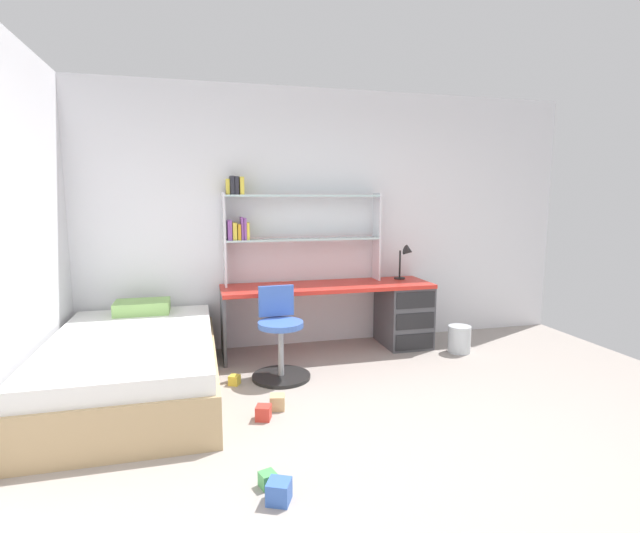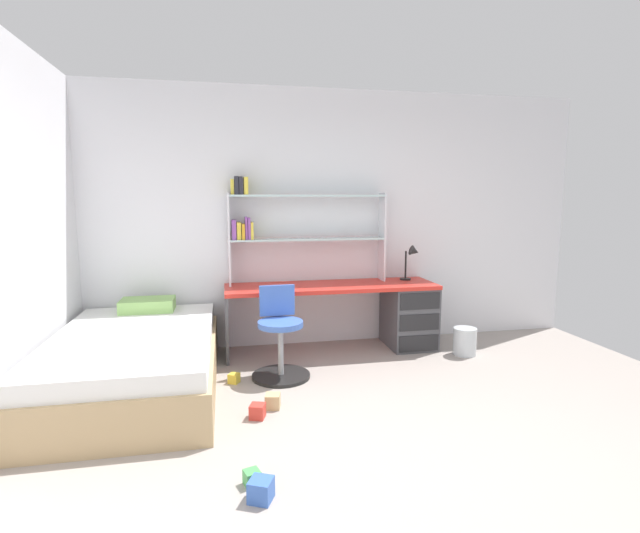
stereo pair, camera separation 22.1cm
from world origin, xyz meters
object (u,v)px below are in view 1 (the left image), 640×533
object	(u,v)px
waste_bin	(459,339)
toy_block_natural_2	(277,402)
bookshelf_hutch	(282,221)
toy_block_yellow_4	(234,380)
desk_lamp	(407,256)
toy_block_red_3	(263,413)
bed_platform	(134,366)
toy_block_green_1	(268,480)
swivel_chair	(280,342)
toy_block_blue_0	(279,492)
desk	(381,309)

from	to	relation	value
waste_bin	toy_block_natural_2	size ratio (longest dim) A/B	2.53
bookshelf_hutch	toy_block_yellow_4	world-z (taller)	bookshelf_hutch
bookshelf_hutch	desk_lamp	world-z (taller)	bookshelf_hutch
bookshelf_hutch	toy_block_red_3	xyz separation A→B (m)	(-0.44, -1.61, -1.31)
bed_platform	toy_block_green_1	world-z (taller)	bed_platform
desk_lamp	swivel_chair	world-z (taller)	desk_lamp
waste_bin	toy_block_blue_0	bearing A→B (deg)	-138.32
bookshelf_hutch	toy_block_blue_0	xyz separation A→B (m)	(-0.48, -2.57, -1.30)
bookshelf_hutch	toy_block_red_3	bearing A→B (deg)	-105.18
toy_block_green_1	toy_block_yellow_4	xyz separation A→B (m)	(-0.07, 1.53, -0.00)
desk	toy_block_yellow_4	xyz separation A→B (m)	(-1.61, -0.71, -0.37)
toy_block_green_1	waste_bin	bearing A→B (deg)	38.99
desk	toy_block_natural_2	world-z (taller)	desk
toy_block_blue_0	bed_platform	bearing A→B (deg)	118.66
desk_lamp	waste_bin	world-z (taller)	desk_lamp
toy_block_green_1	toy_block_yellow_4	bearing A→B (deg)	92.51
bookshelf_hutch	toy_block_natural_2	xyz separation A→B (m)	(-0.31, -1.46, -1.30)
swivel_chair	bed_platform	world-z (taller)	swivel_chair
bed_platform	toy_block_blue_0	bearing A→B (deg)	-61.34
swivel_chair	bed_platform	size ratio (longest dim) A/B	0.39
swivel_chair	waste_bin	world-z (taller)	swivel_chair
desk	toy_block_blue_0	distance (m)	2.84
toy_block_red_3	toy_block_yellow_4	xyz separation A→B (m)	(-0.15, 0.71, -0.01)
desk	desk_lamp	xyz separation A→B (m)	(0.33, 0.10, 0.55)
waste_bin	toy_block_green_1	world-z (taller)	waste_bin
desk	desk_lamp	size ratio (longest dim) A/B	5.69
toy_block_red_3	toy_block_green_1	bearing A→B (deg)	-96.07
toy_block_blue_0	toy_block_natural_2	size ratio (longest dim) A/B	1.07
desk	toy_block_red_3	xyz separation A→B (m)	(-1.46, -1.42, -0.35)
toy_block_red_3	waste_bin	bearing A→B (deg)	25.05
swivel_chair	bed_platform	distance (m)	1.22
swivel_chair	toy_block_green_1	bearing A→B (deg)	-102.19
toy_block_blue_0	toy_block_green_1	world-z (taller)	toy_block_blue_0
waste_bin	bookshelf_hutch	bearing A→B (deg)	161.42
desk	bed_platform	distance (m)	2.52
waste_bin	toy_block_red_3	size ratio (longest dim) A/B	2.67
toy_block_red_3	toy_block_yellow_4	distance (m)	0.73
toy_block_blue_0	toy_block_yellow_4	xyz separation A→B (m)	(-0.11, 1.68, -0.02)
toy_block_blue_0	toy_block_red_3	xyz separation A→B (m)	(0.05, 0.96, -0.01)
bookshelf_hutch	toy_block_blue_0	bearing A→B (deg)	-100.65
bookshelf_hutch	toy_block_green_1	world-z (taller)	bookshelf_hutch
swivel_chair	toy_block_green_1	xyz separation A→B (m)	(-0.35, -1.61, -0.28)
waste_bin	toy_block_yellow_4	size ratio (longest dim) A/B	3.34
desk_lamp	toy_block_red_3	distance (m)	2.52
toy_block_green_1	toy_block_yellow_4	size ratio (longest dim) A/B	1.01
bookshelf_hutch	toy_block_blue_0	world-z (taller)	bookshelf_hutch
swivel_chair	toy_block_green_1	world-z (taller)	swivel_chair
bed_platform	toy_block_natural_2	size ratio (longest dim) A/B	18.97
toy_block_natural_2	desk	bearing A→B (deg)	43.68
waste_bin	toy_block_green_1	bearing A→B (deg)	-141.01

